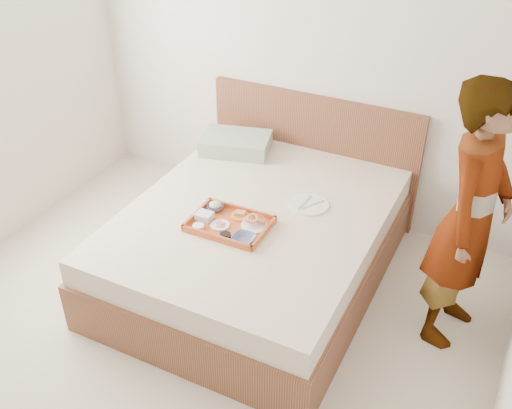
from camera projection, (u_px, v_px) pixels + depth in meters
The scene contains 16 objects.
ground at pixel (161, 369), 3.39m from camera, with size 3.50×4.00×0.01m, color beige.
wall_back at pixel (306, 45), 4.16m from camera, with size 3.50×0.01×2.60m, color silver.
bed at pixel (256, 243), 3.95m from camera, with size 1.65×2.00×0.53m, color brown.
headboard at pixel (312, 153), 4.56m from camera, with size 1.65×0.06×0.95m, color brown.
pillow at pixel (236, 143), 4.45m from camera, with size 0.50×0.34×0.12m, color #9CB09D.
tray at pixel (230, 224), 3.64m from camera, with size 0.48×0.35×0.04m, color #B25829.
prawn_plate at pixel (254, 226), 3.63m from camera, with size 0.17×0.17×0.01m, color white.
navy_bowl_big at pixel (244, 239), 3.50m from camera, with size 0.14×0.14×0.03m, color navy.
sauce_dish at pixel (225, 236), 3.53m from camera, with size 0.07×0.07×0.03m, color black.
meat_plate at pixel (220, 225), 3.64m from camera, with size 0.12×0.12×0.01m, color white.
bread_plate at pixel (240, 216), 3.72m from camera, with size 0.12×0.12×0.01m, color orange.
salad_bowl at pixel (215, 207), 3.78m from camera, with size 0.11×0.11×0.03m, color navy.
plastic_tub at pixel (204, 216), 3.69m from camera, with size 0.10×0.08×0.04m, color silver.
cheese_round at pixel (198, 227), 3.61m from camera, with size 0.07×0.07×0.02m, color white.
dinner_plate at pixel (309, 204), 3.85m from camera, with size 0.26×0.26×0.01m, color white.
person at pixel (471, 219), 3.23m from camera, with size 0.59×0.39×1.62m, color silver.
Camera 1 is at (1.52, -1.81, 2.66)m, focal length 41.46 mm.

